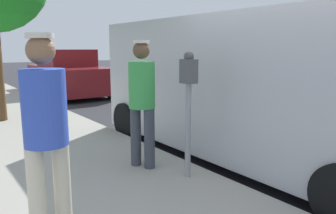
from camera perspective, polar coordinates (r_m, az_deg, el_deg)
ground_plane at (r=4.77m, az=21.47°, el=-11.50°), size 80.00×80.00×0.00m
parking_meter_near at (r=3.87m, az=3.57°, el=2.38°), size 0.14×0.18×1.52m
pedestrian_in_blue at (r=2.75m, az=-20.49°, el=-3.14°), size 0.36×0.34×1.67m
pedestrian_in_green at (r=4.23m, az=-4.56°, el=1.88°), size 0.34×0.34×1.66m
parked_van at (r=5.21m, az=13.46°, el=3.86°), size 2.14×5.21×2.15m
parked_sedan_behind at (r=12.59m, az=-16.84°, el=5.44°), size 1.95×4.41×1.65m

